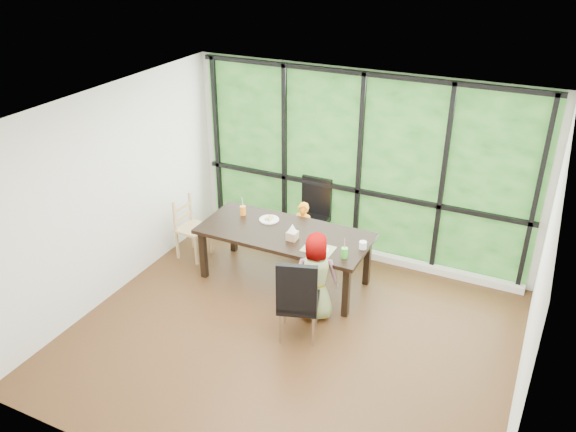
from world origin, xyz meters
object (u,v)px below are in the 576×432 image
object	(u,v)px
child_older	(314,276)
green_cup	(344,253)
chair_end_beech	(193,229)
white_mug	(363,245)
chair_window_leather	(311,216)
chair_interior_leather	(299,297)
plate_near	(320,250)
tissue_box	(292,236)
dining_table	(285,256)
plate_far	(269,220)
orange_cup	(243,211)
child_toddler	(303,232)

from	to	relation	value
child_older	green_cup	size ratio (longest dim) A/B	8.98
chair_end_beech	white_mug	world-z (taller)	chair_end_beech
chair_window_leather	green_cup	size ratio (longest dim) A/B	8.45
chair_interior_leather	plate_near	bearing A→B (deg)	-103.64
white_mug	tissue_box	xyz separation A→B (m)	(-0.89, -0.17, 0.01)
dining_table	tissue_box	size ratio (longest dim) A/B	17.34
chair_interior_leather	plate_near	world-z (taller)	chair_interior_leather
plate_near	chair_end_beech	bearing A→B (deg)	172.88
plate_far	tissue_box	xyz separation A→B (m)	(0.52, -0.35, 0.05)
plate_far	chair_window_leather	bearing A→B (deg)	67.36
chair_window_leather	green_cup	bearing A→B (deg)	-50.50
plate_far	white_mug	size ratio (longest dim) A/B	2.86
child_older	orange_cup	distance (m)	1.61
plate_near	orange_cup	distance (m)	1.42
chair_interior_leather	child_toddler	xyz separation A→B (m)	(-0.66, 1.59, -0.09)
chair_window_leather	child_older	world-z (taller)	child_older
dining_table	green_cup	size ratio (longest dim) A/B	17.73
plate_far	plate_near	world-z (taller)	plate_far
dining_table	orange_cup	xyz separation A→B (m)	(-0.74, 0.20, 0.44)
orange_cup	chair_end_beech	bearing A→B (deg)	-166.04
white_mug	tissue_box	bearing A→B (deg)	-168.99
dining_table	white_mug	distance (m)	1.15
child_toddler	chair_window_leather	bearing A→B (deg)	100.12
chair_end_beech	plate_far	xyz separation A→B (m)	(1.13, 0.19, 0.31)
chair_window_leather	child_toddler	distance (m)	0.36
chair_interior_leather	child_toddler	distance (m)	1.73
white_mug	child_older	bearing A→B (deg)	-124.38
chair_interior_leather	chair_window_leather	bearing A→B (deg)	-88.24
child_older	green_cup	world-z (taller)	child_older
chair_window_leather	child_toddler	bearing A→B (deg)	-84.63
chair_interior_leather	plate_far	bearing A→B (deg)	-68.13
chair_window_leather	white_mug	distance (m)	1.45
white_mug	chair_interior_leather	bearing A→B (deg)	-111.83
child_older	tissue_box	world-z (taller)	child_older
orange_cup	white_mug	size ratio (longest dim) A/B	1.37
dining_table	tissue_box	bearing A→B (deg)	-38.06
child_toddler	green_cup	world-z (taller)	child_toddler
child_toddler	dining_table	bearing A→B (deg)	-84.34
chair_end_beech	child_older	world-z (taller)	child_older
child_toddler	plate_near	world-z (taller)	child_toddler
chair_window_leather	chair_interior_leather	distance (m)	2.05
chair_interior_leather	green_cup	world-z (taller)	chair_interior_leather
chair_window_leather	green_cup	xyz separation A→B (m)	(0.97, -1.21, 0.27)
child_toddler	child_older	world-z (taller)	child_older
chair_end_beech	plate_far	size ratio (longest dim) A/B	3.29
orange_cup	chair_interior_leather	bearing A→B (deg)	-40.27
child_toddler	green_cup	bearing A→B (deg)	-37.08
plate_near	white_mug	distance (m)	0.54
dining_table	child_older	world-z (taller)	child_older
plate_near	orange_cup	world-z (taller)	orange_cup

